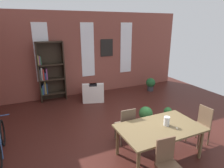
% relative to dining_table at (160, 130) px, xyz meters
% --- Properties ---
extents(ground_plane, '(9.95, 9.95, 0.00)m').
position_rel_dining_table_xyz_m(ground_plane, '(-0.07, 0.93, -0.66)').
color(ground_plane, '#411B16').
extents(back_wall_brick, '(8.66, 0.12, 3.36)m').
position_rel_dining_table_xyz_m(back_wall_brick, '(-0.07, 4.79, 1.02)').
color(back_wall_brick, brown).
rests_on(back_wall_brick, ground).
extents(window_pane_0, '(0.55, 0.02, 2.18)m').
position_rel_dining_table_xyz_m(window_pane_0, '(-1.85, 4.72, 1.18)').
color(window_pane_0, white).
extents(window_pane_1, '(0.55, 0.02, 2.18)m').
position_rel_dining_table_xyz_m(window_pane_1, '(-0.07, 4.72, 1.18)').
color(window_pane_1, white).
extents(window_pane_2, '(0.55, 0.02, 2.18)m').
position_rel_dining_table_xyz_m(window_pane_2, '(1.72, 4.72, 1.18)').
color(window_pane_2, white).
extents(dining_table, '(1.81, 1.07, 0.74)m').
position_rel_dining_table_xyz_m(dining_table, '(0.00, 0.00, 0.00)').
color(dining_table, brown).
rests_on(dining_table, ground).
extents(vase_on_table, '(0.13, 0.13, 0.20)m').
position_rel_dining_table_xyz_m(vase_on_table, '(0.17, 0.00, 0.18)').
color(vase_on_table, silver).
rests_on(vase_on_table, dining_table).
extents(tealight_candle_0, '(0.04, 0.04, 0.03)m').
position_rel_dining_table_xyz_m(tealight_candle_0, '(0.26, -0.23, 0.09)').
color(tealight_candle_0, silver).
rests_on(tealight_candle_0, dining_table).
extents(dining_chair_far_left, '(0.42, 0.42, 0.95)m').
position_rel_dining_table_xyz_m(dining_chair_far_left, '(-0.41, 0.76, -0.15)').
color(dining_chair_far_left, brown).
rests_on(dining_chair_far_left, ground).
extents(dining_chair_near_left, '(0.43, 0.43, 0.95)m').
position_rel_dining_table_xyz_m(dining_chair_near_left, '(-0.40, -0.76, -0.15)').
color(dining_chair_near_left, brown).
rests_on(dining_chair_near_left, ground).
extents(dining_chair_head_right, '(0.41, 0.41, 0.95)m').
position_rel_dining_table_xyz_m(dining_chair_head_right, '(1.28, 0.00, -0.15)').
color(dining_chair_head_right, brown).
rests_on(dining_chair_head_right, ground).
extents(bookshelf_tall, '(0.98, 0.33, 2.27)m').
position_rel_dining_table_xyz_m(bookshelf_tall, '(-1.68, 4.54, 0.44)').
color(bookshelf_tall, '#2D2319').
rests_on(bookshelf_tall, ground).
extents(armchair_white, '(1.00, 1.00, 0.75)m').
position_rel_dining_table_xyz_m(armchair_white, '(-0.19, 3.84, -0.39)').
color(armchair_white, white).
rests_on(armchair_white, ground).
extents(bicycle_second, '(0.44, 1.67, 0.88)m').
position_rel_dining_table_xyz_m(bicycle_second, '(-3.19, 1.48, -0.33)').
color(bicycle_second, black).
rests_on(bicycle_second, ground).
extents(potted_plant_by_shelf, '(0.41, 0.41, 0.58)m').
position_rel_dining_table_xyz_m(potted_plant_by_shelf, '(2.53, 3.84, -0.34)').
color(potted_plant_by_shelf, '#333338').
rests_on(potted_plant_by_shelf, ground).
extents(potted_plant_corner, '(0.41, 0.41, 0.55)m').
position_rel_dining_table_xyz_m(potted_plant_corner, '(0.59, 1.36, -0.35)').
color(potted_plant_corner, '#9E6042').
rests_on(potted_plant_corner, ground).
extents(potted_plant_window, '(0.25, 0.25, 0.41)m').
position_rel_dining_table_xyz_m(potted_plant_window, '(1.37, 1.31, -0.45)').
color(potted_plant_window, silver).
rests_on(potted_plant_window, ground).
extents(framed_picture, '(0.56, 0.03, 0.72)m').
position_rel_dining_table_xyz_m(framed_picture, '(0.78, 4.72, 1.24)').
color(framed_picture, black).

